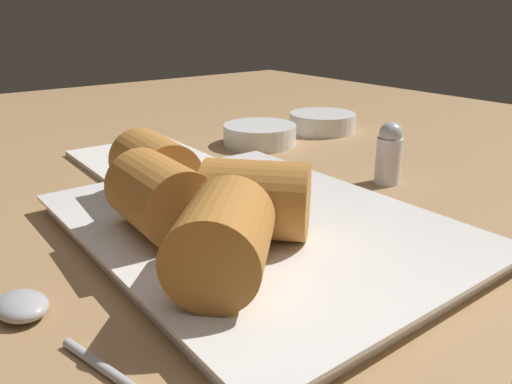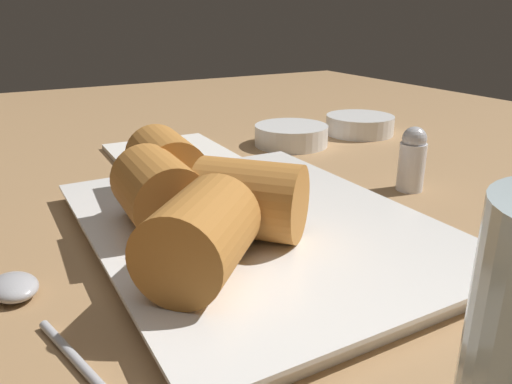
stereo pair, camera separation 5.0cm
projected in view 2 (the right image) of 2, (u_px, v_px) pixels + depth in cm
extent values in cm
cube|color=#A87F54|center=(298.00, 263.00, 36.23)|extent=(180.00, 140.00, 2.00)
cube|color=white|center=(256.00, 230.00, 37.95)|extent=(29.43, 22.63, 1.20)
cube|color=white|center=(256.00, 221.00, 37.69)|extent=(30.61, 23.54, 0.30)
cylinder|color=#B77533|center=(199.00, 237.00, 28.36)|extent=(8.85, 8.84, 5.39)
sphere|color=beige|center=(216.00, 219.00, 30.85)|extent=(3.50, 3.50, 3.50)
cylinder|color=#B77533|center=(158.00, 192.00, 35.42)|extent=(7.33, 5.67, 5.39)
sphere|color=#B23D2D|center=(148.00, 180.00, 37.73)|extent=(3.50, 3.50, 3.50)
cylinder|color=#B77533|center=(165.00, 164.00, 41.73)|extent=(7.56, 6.00, 5.39)
sphere|color=#6B9E47|center=(157.00, 156.00, 44.08)|extent=(3.50, 3.50, 3.50)
cylinder|color=#B77533|center=(250.00, 199.00, 34.01)|extent=(8.88, 8.79, 5.39)
sphere|color=#56843D|center=(213.00, 195.00, 34.81)|extent=(3.50, 3.50, 3.50)
cylinder|color=white|center=(291.00, 135.00, 63.47)|extent=(9.32, 9.32, 2.58)
cylinder|color=beige|center=(291.00, 127.00, 63.11)|extent=(7.64, 7.64, 0.46)
cylinder|color=white|center=(360.00, 125.00, 69.25)|extent=(9.32, 9.32, 2.58)
cylinder|color=beige|center=(360.00, 117.00, 68.88)|extent=(7.64, 7.64, 0.46)
cylinder|color=#B2B2B7|center=(85.00, 370.00, 23.70)|extent=(9.84, 2.92, 0.50)
ellipsoid|color=#B2B2B7|center=(14.00, 287.00, 30.08)|extent=(4.13, 3.53, 1.24)
cube|color=silver|center=(172.00, 155.00, 58.52)|extent=(15.40, 13.17, 0.60)
cylinder|color=silver|center=(411.00, 167.00, 47.32)|extent=(2.52, 2.52, 4.60)
sphere|color=#B7B7BC|center=(414.00, 139.00, 46.38)|extent=(2.27, 2.27, 2.27)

